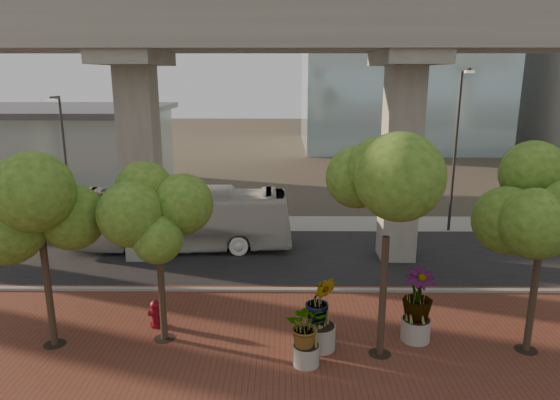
{
  "coord_description": "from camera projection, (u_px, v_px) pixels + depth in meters",
  "views": [
    {
      "loc": [
        0.68,
        -20.75,
        8.61
      ],
      "look_at": [
        0.46,
        0.5,
        3.24
      ],
      "focal_mm": 32.0,
      "sensor_mm": 36.0,
      "label": 1
    }
  ],
  "objects": [
    {
      "name": "ground",
      "position": [
        270.0,
        273.0,
        22.23
      ],
      "size": [
        160.0,
        160.0,
        0.0
      ],
      "primitive_type": "plane",
      "color": "#3D392C",
      "rests_on": "ground"
    },
    {
      "name": "brick_plaza",
      "position": [
        261.0,
        379.0,
        14.47
      ],
      "size": [
        70.0,
        13.0,
        0.06
      ],
      "primitive_type": "cube",
      "color": "brown",
      "rests_on": "ground"
    },
    {
      "name": "asphalt_road",
      "position": [
        271.0,
        257.0,
        24.16
      ],
      "size": [
        90.0,
        8.0,
        0.04
      ],
      "primitive_type": "cube",
      "color": "black",
      "rests_on": "ground"
    },
    {
      "name": "curb_strip",
      "position": [
        268.0,
        290.0,
        20.27
      ],
      "size": [
        70.0,
        0.25,
        0.16
      ],
      "primitive_type": "cube",
      "color": "gray",
      "rests_on": "ground"
    },
    {
      "name": "far_sidewalk",
      "position": [
        274.0,
        224.0,
        29.49
      ],
      "size": [
        90.0,
        3.0,
        0.06
      ],
      "primitive_type": "cube",
      "color": "gray",
      "rests_on": "ground"
    },
    {
      "name": "transit_viaduct",
      "position": [
        270.0,
        105.0,
        22.39
      ],
      "size": [
        72.0,
        5.6,
        12.4
      ],
      "color": "#9A998C",
      "rests_on": "ground"
    },
    {
      "name": "station_pavilion",
      "position": [
        8.0,
        149.0,
        37.16
      ],
      "size": [
        23.0,
        13.0,
        6.3
      ],
      "color": "#A0B5B7",
      "rests_on": "ground"
    },
    {
      "name": "transit_bus",
      "position": [
        182.0,
        220.0,
        24.98
      ],
      "size": [
        11.01,
        2.88,
        3.05
      ],
      "primitive_type": "imported",
      "rotation": [
        0.0,
        0.0,
        1.6
      ],
      "color": "silver",
      "rests_on": "ground"
    },
    {
      "name": "fire_hydrant",
      "position": [
        156.0,
        313.0,
        17.34
      ],
      "size": [
        0.5,
        0.45,
        1.01
      ],
      "color": "maroon",
      "rests_on": "ground"
    },
    {
      "name": "planter_front",
      "position": [
        306.0,
        328.0,
        14.86
      ],
      "size": [
        1.8,
        1.8,
        1.98
      ],
      "color": "#A6A296",
      "rests_on": "ground"
    },
    {
      "name": "planter_right",
      "position": [
        418.0,
        298.0,
        16.18
      ],
      "size": [
        2.32,
        2.32,
        2.48
      ],
      "color": "gray",
      "rests_on": "ground"
    },
    {
      "name": "planter_left",
      "position": [
        320.0,
        305.0,
        15.68
      ],
      "size": [
        2.26,
        2.26,
        2.49
      ],
      "color": "#ADAB9D",
      "rests_on": "ground"
    },
    {
      "name": "street_tree_far_west",
      "position": [
        38.0,
        207.0,
        15.11
      ],
      "size": [
        3.78,
        3.78,
        6.39
      ],
      "color": "#4A372A",
      "rests_on": "ground"
    },
    {
      "name": "street_tree_near_west",
      "position": [
        157.0,
        219.0,
        15.6
      ],
      "size": [
        3.35,
        3.35,
        5.71
      ],
      "color": "#4A372A",
      "rests_on": "ground"
    },
    {
      "name": "street_tree_near_east",
      "position": [
        388.0,
        199.0,
        14.48
      ],
      "size": [
        3.96,
        3.96,
        6.86
      ],
      "color": "#4A372A",
      "rests_on": "ground"
    },
    {
      "name": "street_tree_far_east",
      "position": [
        545.0,
        210.0,
        14.79
      ],
      "size": [
        3.64,
        3.64,
        6.32
      ],
      "color": "#4A372A",
      "rests_on": "ground"
    },
    {
      "name": "streetlamp_west",
      "position": [
        64.0,
        156.0,
        26.62
      ],
      "size": [
        0.37,
        1.08,
        7.48
      ],
      "color": "#2F2F34",
      "rests_on": "ground"
    },
    {
      "name": "streetlamp_east",
      "position": [
        457.0,
        140.0,
        26.81
      ],
      "size": [
        0.44,
        1.29,
        8.88
      ],
      "color": "#2A2B2F",
      "rests_on": "ground"
    }
  ]
}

